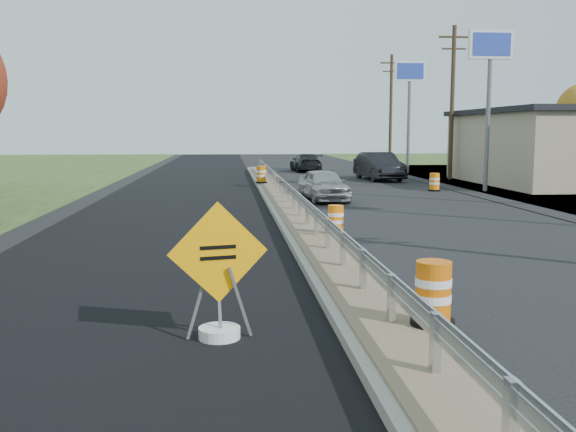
{
  "coord_description": "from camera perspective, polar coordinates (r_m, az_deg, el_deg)",
  "views": [
    {
      "loc": [
        -2.38,
        -14.97,
        3.0
      ],
      "look_at": [
        -1.02,
        -0.65,
        1.1
      ],
      "focal_mm": 40.0,
      "sensor_mm": 36.0,
      "label": 1
    }
  ],
  "objects": [
    {
      "name": "ground",
      "position": [
        15.45,
        3.54,
        -3.68
      ],
      "size": [
        140.0,
        140.0,
        0.0
      ],
      "primitive_type": "plane",
      "color": "black",
      "rests_on": "ground"
    },
    {
      "name": "milled_overlay",
      "position": [
        25.23,
        -9.98,
        0.6
      ],
      "size": [
        7.2,
        120.0,
        0.01
      ],
      "primitive_type": "cube",
      "color": "black",
      "rests_on": "ground"
    },
    {
      "name": "median",
      "position": [
        23.27,
        0.49,
        0.4
      ],
      "size": [
        1.6,
        55.0,
        0.23
      ],
      "color": "gray",
      "rests_on": "ground"
    },
    {
      "name": "guardrail",
      "position": [
        24.19,
        0.25,
        2.14
      ],
      "size": [
        0.1,
        46.15,
        0.72
      ],
      "color": "silver",
      "rests_on": "median"
    },
    {
      "name": "pylon_sign_mid",
      "position": [
        33.72,
        17.54,
        13.11
      ],
      "size": [
        2.2,
        0.3,
        7.9
      ],
      "color": "slate",
      "rests_on": "ground"
    },
    {
      "name": "pylon_sign_north",
      "position": [
        46.9,
        10.76,
        11.66
      ],
      "size": [
        2.2,
        0.3,
        7.9
      ],
      "color": "slate",
      "rests_on": "ground"
    },
    {
      "name": "utility_pole_nmid",
      "position": [
        41.41,
        14.39,
        9.98
      ],
      "size": [
        1.9,
        0.26,
        9.4
      ],
      "color": "#473523",
      "rests_on": "ground"
    },
    {
      "name": "utility_pole_north",
      "position": [
        55.76,
        9.12,
        9.43
      ],
      "size": [
        1.9,
        0.26,
        9.4
      ],
      "color": "#473523",
      "rests_on": "ground"
    },
    {
      "name": "caution_sign",
      "position": [
        9.42,
        -6.15,
        -7.85
      ],
      "size": [
        1.43,
        0.61,
        2.02
      ],
      "rotation": [
        0.0,
        0.0,
        0.22
      ],
      "color": "white",
      "rests_on": "ground"
    },
    {
      "name": "barrel_median_near",
      "position": [
        9.5,
        12.77,
        -6.82
      ],
      "size": [
        0.64,
        0.64,
        0.93
      ],
      "color": "black",
      "rests_on": "median"
    },
    {
      "name": "barrel_median_mid",
      "position": [
        17.5,
        4.26,
        -0.37
      ],
      "size": [
        0.53,
        0.53,
        0.78
      ],
      "color": "black",
      "rests_on": "median"
    },
    {
      "name": "barrel_median_far",
      "position": [
        34.64,
        -2.39,
        3.67
      ],
      "size": [
        0.62,
        0.62,
        0.92
      ],
      "color": "black",
      "rests_on": "median"
    },
    {
      "name": "barrel_shoulder_mid",
      "position": [
        33.28,
        12.89,
        2.93
      ],
      "size": [
        0.62,
        0.62,
        0.91
      ],
      "color": "black",
      "rests_on": "ground"
    },
    {
      "name": "car_silver",
      "position": [
        27.97,
        3.19,
        2.79
      ],
      "size": [
        2.07,
        4.21,
        1.38
      ],
      "primitive_type": "imported",
      "rotation": [
        0.0,
        0.0,
        0.11
      ],
      "color": "#A3A3A8",
      "rests_on": "ground"
    },
    {
      "name": "car_dark_mid",
      "position": [
        40.25,
        8.09,
        4.41
      ],
      "size": [
        2.32,
        5.36,
        1.72
      ],
      "primitive_type": "imported",
      "rotation": [
        0.0,
        0.0,
        0.1
      ],
      "color": "black",
      "rests_on": "ground"
    },
    {
      "name": "car_dark_far",
      "position": [
        48.36,
        1.59,
        4.78
      ],
      "size": [
        2.1,
        4.72,
        1.34
      ],
      "primitive_type": "imported",
      "rotation": [
        0.0,
        0.0,
        3.19
      ],
      "color": "black",
      "rests_on": "ground"
    }
  ]
}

